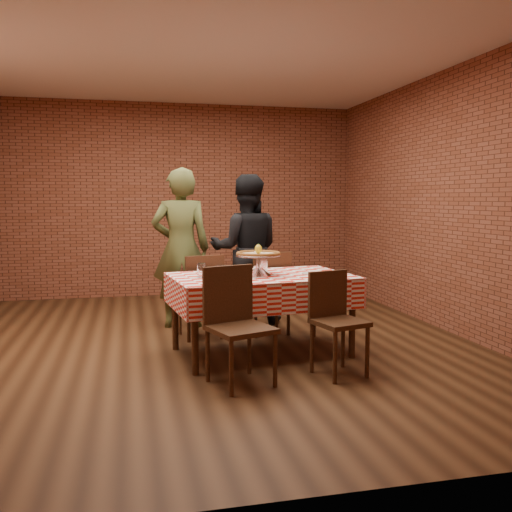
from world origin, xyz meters
name	(u,v)px	position (x,y,z in m)	size (l,w,h in m)	color
ground	(202,344)	(0.00, 0.00, 0.00)	(6.00, 6.00, 0.00)	black
back_wall	(176,200)	(0.00, 3.00, 1.45)	(5.50, 5.50, 0.00)	brown
table	(261,315)	(0.51, -0.46, 0.38)	(1.65, 0.99, 0.75)	#442716
tablecloth	(261,290)	(0.51, -0.46, 0.62)	(1.69, 1.03, 0.28)	red
pizza_stand	(258,265)	(0.49, -0.45, 0.85)	(0.43, 0.43, 0.19)	silver
pizza	(258,254)	(0.49, -0.45, 0.96)	(0.42, 0.42, 0.03)	beige
lemon	(258,249)	(0.49, -0.45, 1.01)	(0.07, 0.07, 0.09)	gold
water_glass_left	(221,272)	(0.10, -0.65, 0.82)	(0.08, 0.08, 0.13)	white
water_glass_right	(201,270)	(-0.05, -0.44, 0.82)	(0.08, 0.08, 0.13)	white
side_plate	(310,274)	(0.98, -0.50, 0.76)	(0.16, 0.16, 0.01)	white
sweetener_packet_a	(321,275)	(1.07, -0.58, 0.76)	(0.05, 0.04, 0.01)	white
sweetener_packet_b	(325,274)	(1.12, -0.54, 0.76)	(0.05, 0.04, 0.01)	white
condiment_caddy	(261,264)	(0.57, -0.18, 0.83)	(0.11, 0.09, 0.15)	silver
chair_near_left	(241,327)	(0.15, -1.28, 0.47)	(0.45, 0.45, 0.94)	#442716
chair_near_right	(340,325)	(1.00, -1.23, 0.43)	(0.39, 0.39, 0.87)	#442716
chair_far_left	(200,296)	(0.03, 0.32, 0.45)	(0.42, 0.42, 0.90)	#442716
chair_far_right	(267,292)	(0.76, 0.33, 0.46)	(0.43, 0.43, 0.91)	#442716
diner_olive	(181,248)	(-0.12, 0.85, 0.91)	(0.67, 0.44, 1.82)	#484D25
diner_black	(246,249)	(0.64, 0.87, 0.88)	(0.85, 0.67, 1.76)	black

